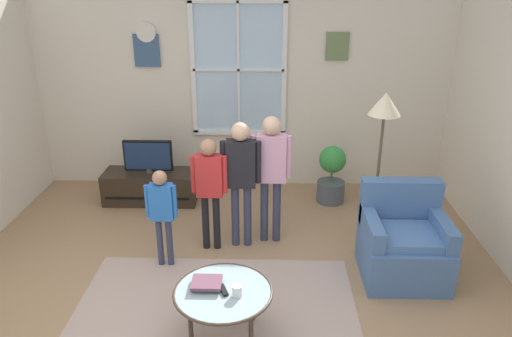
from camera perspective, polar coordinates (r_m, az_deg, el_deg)
ground_plane at (r=4.24m, az=-3.74°, el=-17.32°), size 5.89×6.22×0.02m
back_wall at (r=6.28m, az=-1.74°, el=10.01°), size 5.29×0.17×2.71m
area_rug at (r=4.15m, az=-5.14°, el=-18.22°), size 2.42×2.01×0.01m
tv_stand at (r=6.18m, az=-12.38°, el=-2.12°), size 1.15×0.45×0.39m
television at (r=6.02m, az=-12.71°, el=1.47°), size 0.60×0.08×0.41m
armchair at (r=4.77m, az=17.08°, el=-8.54°), size 0.76×0.74×0.87m
coffee_table at (r=3.79m, az=-3.93°, el=-14.66°), size 0.77×0.77×0.45m
book_stack at (r=3.81m, az=-5.89°, el=-13.46°), size 0.23×0.20×0.05m
cup at (r=3.69m, az=-2.26°, el=-14.33°), size 0.08×0.08×0.09m
remote_near_books at (r=3.76m, az=-3.89°, el=-14.23°), size 0.09×0.14×0.02m
person_blue_shirt at (r=4.64m, az=-11.12°, el=-4.57°), size 0.30×0.14×1.01m
person_red_shirt at (r=4.81m, az=-5.55°, el=-1.61°), size 0.36×0.16×1.21m
person_black_shirt at (r=4.81m, az=-1.81°, el=-0.28°), size 0.41×0.19×1.35m
person_pink_shirt at (r=4.89m, az=1.80°, el=0.36°), size 0.42×0.19×1.39m
potted_plant_by_window at (r=6.04m, az=8.98°, el=-0.71°), size 0.35×0.35×0.73m
floor_lamp at (r=4.89m, az=14.92°, el=5.64°), size 0.32×0.32×1.62m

